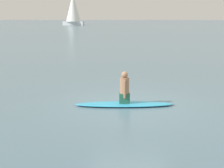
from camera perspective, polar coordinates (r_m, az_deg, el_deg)
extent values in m
plane|color=slate|center=(9.77, 3.24, -3.68)|extent=(400.00, 400.00, 0.00)
ellipsoid|color=#339EC6|center=(9.61, 2.25, -3.65)|extent=(3.01, 0.77, 0.10)
cube|color=#26664C|center=(9.55, 2.26, -2.51)|extent=(0.33, 0.27, 0.30)
cylinder|color=#9E7051|center=(9.47, 2.27, -0.32)|extent=(0.29, 0.29, 0.49)
sphere|color=#9E7051|center=(9.40, 2.29, 1.67)|extent=(0.20, 0.20, 0.20)
cylinder|color=#9E7051|center=(9.32, 2.33, -0.93)|extent=(0.08, 0.08, 0.54)
cylinder|color=#9E7051|center=(9.64, 2.21, -0.47)|extent=(0.08, 0.08, 0.54)
cube|color=silver|center=(93.26, -6.96, 10.81)|extent=(6.16, 2.65, 1.07)
cylinder|color=#4C4238|center=(93.28, -7.04, 13.87)|extent=(0.48, 0.48, 8.89)
cone|color=white|center=(93.27, -7.03, 13.54)|extent=(4.74, 4.74, 7.82)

